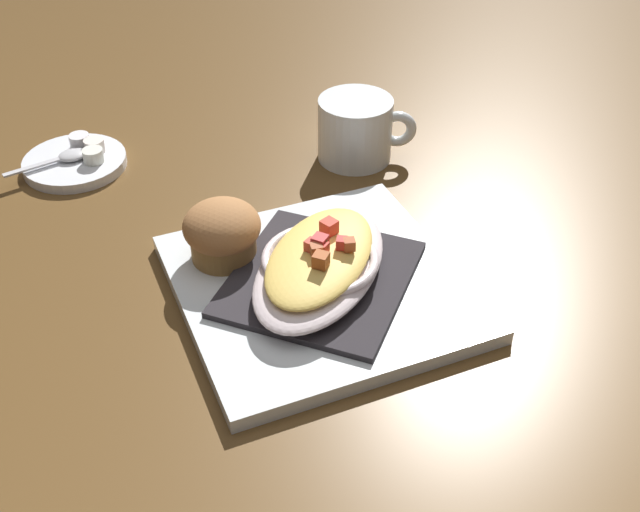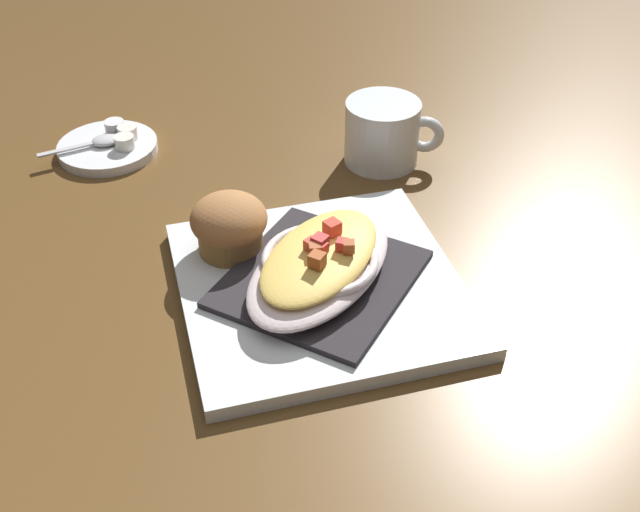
% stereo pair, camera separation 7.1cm
% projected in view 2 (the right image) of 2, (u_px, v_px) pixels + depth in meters
% --- Properties ---
extents(ground_plane, '(2.60, 2.60, 0.00)m').
position_uv_depth(ground_plane, '(320.00, 293.00, 0.74)').
color(ground_plane, brown).
extents(square_plate, '(0.26, 0.26, 0.01)m').
position_uv_depth(square_plate, '(320.00, 287.00, 0.74)').
color(square_plate, white).
rests_on(square_plate, ground_plane).
extents(folded_napkin, '(0.23, 0.23, 0.01)m').
position_uv_depth(folded_napkin, '(320.00, 278.00, 0.73)').
color(folded_napkin, '#2C282C').
rests_on(folded_napkin, square_plate).
extents(gratin_dish, '(0.21, 0.21, 0.05)m').
position_uv_depth(gratin_dish, '(320.00, 262.00, 0.72)').
color(gratin_dish, silver).
rests_on(gratin_dish, folded_napkin).
extents(muffin, '(0.08, 0.08, 0.06)m').
position_uv_depth(muffin, '(229.00, 224.00, 0.75)').
color(muffin, olive).
rests_on(muffin, square_plate).
extents(coffee_mug, '(0.11, 0.09, 0.08)m').
position_uv_depth(coffee_mug, '(383.00, 136.00, 0.91)').
color(coffee_mug, white).
rests_on(coffee_mug, ground_plane).
extents(creamer_saucer, '(0.12, 0.12, 0.01)m').
position_uv_depth(creamer_saucer, '(108.00, 148.00, 0.95)').
color(creamer_saucer, white).
rests_on(creamer_saucer, ground_plane).
extents(spoon, '(0.10, 0.04, 0.01)m').
position_uv_depth(spoon, '(102.00, 141.00, 0.94)').
color(spoon, silver).
rests_on(spoon, creamer_saucer).
extents(creamer_cup_0, '(0.02, 0.02, 0.02)m').
position_uv_depth(creamer_cup_0, '(124.00, 142.00, 0.93)').
color(creamer_cup_0, white).
rests_on(creamer_cup_0, creamer_saucer).
extents(creamer_cup_1, '(0.02, 0.02, 0.02)m').
position_uv_depth(creamer_cup_1, '(128.00, 133.00, 0.95)').
color(creamer_cup_1, white).
rests_on(creamer_cup_1, creamer_saucer).
extents(creamer_cup_2, '(0.02, 0.02, 0.02)m').
position_uv_depth(creamer_cup_2, '(115.00, 127.00, 0.96)').
color(creamer_cup_2, white).
rests_on(creamer_cup_2, creamer_saucer).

